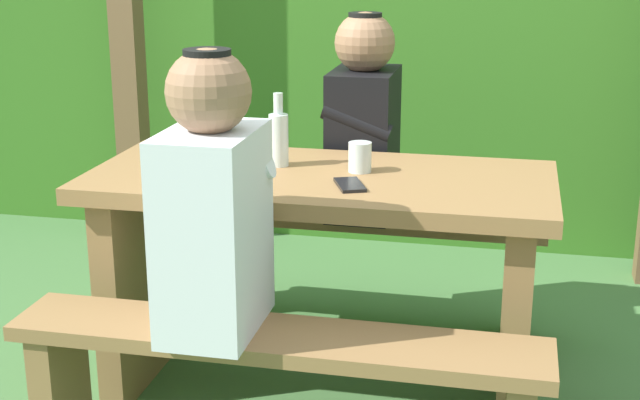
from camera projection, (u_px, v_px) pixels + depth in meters
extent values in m
plane|color=#426D39|center=(320.00, 391.00, 2.93)|extent=(12.00, 12.00, 0.00)
cube|color=#356C1F|center=(403.00, 10.00, 4.39)|extent=(6.40, 0.74, 2.13)
cube|color=brown|center=(127.00, 32.00, 4.06)|extent=(0.12, 0.12, 1.99)
cube|color=olive|center=(320.00, 182.00, 2.73)|extent=(1.40, 0.64, 0.05)
cube|color=olive|center=(141.00, 279.00, 2.96)|extent=(0.08, 0.54, 0.68)
cube|color=olive|center=(515.00, 310.00, 2.71)|extent=(0.08, 0.54, 0.68)
cube|color=olive|center=(276.00, 340.00, 2.32)|extent=(1.40, 0.24, 0.04)
cube|color=olive|center=(61.00, 393.00, 2.51)|extent=(0.07, 0.22, 0.41)
cube|color=olive|center=(351.00, 217.00, 3.31)|extent=(1.40, 0.24, 0.04)
cube|color=olive|center=(193.00, 262.00, 3.50)|extent=(0.07, 0.22, 0.41)
cube|color=olive|center=(520.00, 288.00, 3.24)|extent=(0.07, 0.22, 0.41)
cube|color=silver|center=(213.00, 232.00, 2.27)|extent=(0.22, 0.34, 0.52)
sphere|color=#936B4C|center=(208.00, 92.00, 2.17)|extent=(0.21, 0.21, 0.21)
cylinder|color=black|center=(207.00, 54.00, 2.14)|extent=(0.12, 0.12, 0.02)
cylinder|color=silver|center=(229.00, 178.00, 2.37)|extent=(0.25, 0.07, 0.15)
cube|color=black|center=(363.00, 143.00, 3.22)|extent=(0.22, 0.34, 0.52)
sphere|color=#936B4C|center=(365.00, 43.00, 3.12)|extent=(0.21, 0.21, 0.21)
cylinder|color=black|center=(365.00, 16.00, 3.09)|extent=(0.12, 0.12, 0.02)
cylinder|color=black|center=(357.00, 122.00, 3.06)|extent=(0.25, 0.07, 0.15)
cylinder|color=silver|center=(360.00, 157.00, 2.74)|extent=(0.07, 0.07, 0.09)
cylinder|color=silver|center=(279.00, 140.00, 2.80)|extent=(0.06, 0.06, 0.16)
cylinder|color=silver|center=(278.00, 104.00, 2.77)|extent=(0.03, 0.03, 0.07)
cube|color=black|center=(350.00, 185.00, 2.59)|extent=(0.12, 0.16, 0.01)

